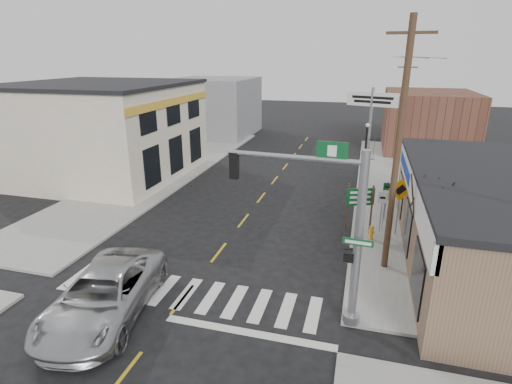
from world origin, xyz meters
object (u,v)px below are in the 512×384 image
(fire_hydrant, at_px, (371,232))
(utility_pole_near, at_px, (398,149))
(utility_pole_far, at_px, (402,114))
(guide_sign, at_px, (360,201))
(bare_tree, at_px, (432,186))
(dance_center_sign, at_px, (371,115))
(traffic_signal_pole, at_px, (336,220))
(lamp_post, at_px, (366,156))
(suv, at_px, (104,294))

(fire_hydrant, height_order, utility_pole_near, utility_pole_near)
(utility_pole_near, xyz_separation_m, utility_pole_far, (1.41, 17.36, -0.91))
(guide_sign, xyz_separation_m, bare_tree, (2.64, -3.79, 2.28))
(dance_center_sign, distance_m, utility_pole_near, 10.12)
(traffic_signal_pole, distance_m, dance_center_sign, 14.51)
(lamp_post, distance_m, utility_pole_near, 9.18)
(lamp_post, relative_size, utility_pole_near, 0.47)
(fire_hydrant, xyz_separation_m, utility_pole_near, (0.59, -2.61, 4.83))
(traffic_signal_pole, relative_size, lamp_post, 1.30)
(suv, bearing_deg, fire_hydrant, 34.21)
(traffic_signal_pole, height_order, guide_sign, traffic_signal_pole)
(guide_sign, bearing_deg, traffic_signal_pole, -116.66)
(bare_tree, bearing_deg, fire_hydrant, 123.39)
(traffic_signal_pole, xyz_separation_m, fire_hydrant, (1.39, 6.96, -3.33))
(utility_pole_near, bearing_deg, suv, -145.02)
(traffic_signal_pole, bearing_deg, suv, -163.41)
(fire_hydrant, height_order, lamp_post, lamp_post)
(traffic_signal_pole, xyz_separation_m, utility_pole_near, (1.98, 4.35, 1.50))
(guide_sign, relative_size, dance_center_sign, 0.38)
(traffic_signal_pole, relative_size, dance_center_sign, 0.91)
(bare_tree, bearing_deg, dance_center_sign, 103.17)
(suv, height_order, utility_pole_far, utility_pole_far)
(dance_center_sign, bearing_deg, suv, -100.53)
(dance_center_sign, bearing_deg, lamp_post, -76.03)
(suv, height_order, lamp_post, lamp_post)
(fire_hydrant, height_order, utility_pole_far, utility_pole_far)
(bare_tree, distance_m, utility_pole_far, 17.76)
(lamp_post, bearing_deg, bare_tree, -59.56)
(lamp_post, distance_m, dance_center_sign, 2.68)
(traffic_signal_pole, distance_m, utility_pole_far, 21.99)
(fire_hydrant, distance_m, utility_pole_near, 5.52)
(guide_sign, bearing_deg, utility_pole_near, -91.09)
(fire_hydrant, distance_m, lamp_post, 6.65)
(lamp_post, relative_size, bare_tree, 0.96)
(bare_tree, xyz_separation_m, utility_pole_near, (-1.39, 0.39, 1.28))
(fire_hydrant, xyz_separation_m, dance_center_sign, (-0.47, 7.45, 4.76))
(lamp_post, xyz_separation_m, dance_center_sign, (0.08, 1.28, 2.35))
(fire_hydrant, bearing_deg, guide_sign, 130.37)
(suv, distance_m, lamp_post, 17.35)
(guide_sign, relative_size, fire_hydrant, 3.42)
(bare_tree, relative_size, utility_pole_far, 0.60)
(lamp_post, bearing_deg, utility_pole_far, 88.49)
(suv, xyz_separation_m, dance_center_sign, (8.71, 16.19, 4.44))
(guide_sign, distance_m, utility_pole_near, 5.08)
(guide_sign, relative_size, lamp_post, 0.53)
(lamp_post, bearing_deg, fire_hydrant, -69.86)
(suv, distance_m, utility_pole_far, 26.26)
(bare_tree, bearing_deg, utility_pole_near, 164.46)
(utility_pole_far, bearing_deg, bare_tree, -87.57)
(suv, bearing_deg, utility_pole_far, 55.18)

